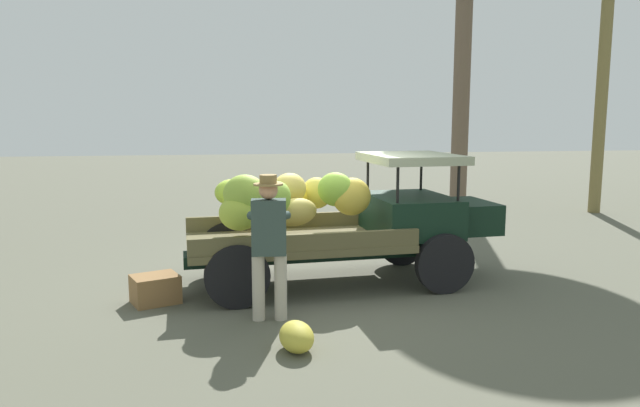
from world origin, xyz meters
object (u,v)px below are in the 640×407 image
Objects in this scene: wooden_crate at (155,289)px; truck at (347,218)px; farmer at (269,239)px; loose_banana_bunch at (297,337)px.

truck is at bearing 10.33° from wooden_crate.
truck is 2.63× the size of farmer.
farmer is at bearing 101.07° from loose_banana_bunch.
truck reaches higher than loose_banana_bunch.
truck is 2.78m from wooden_crate.
wooden_crate is (-2.63, -0.48, -0.77)m from truck.
truck is 8.01× the size of wooden_crate.
farmer is 3.05× the size of wooden_crate.
farmer is at bearing -31.85° from wooden_crate.
wooden_crate is at bearing 63.23° from farmer.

